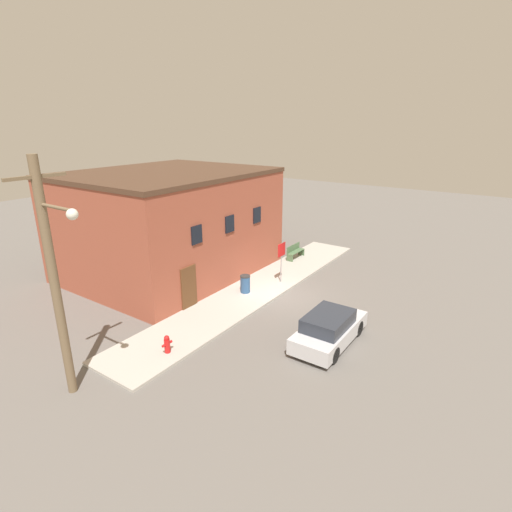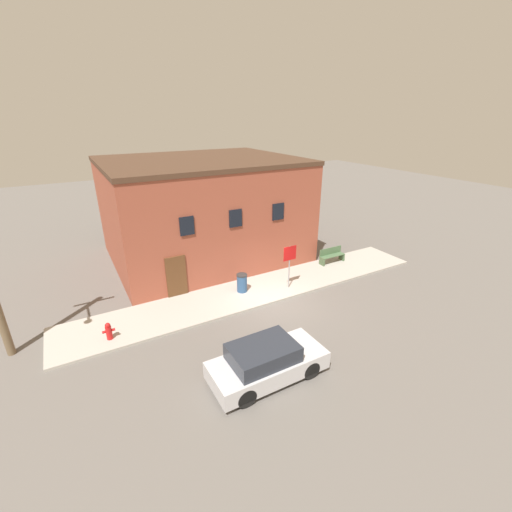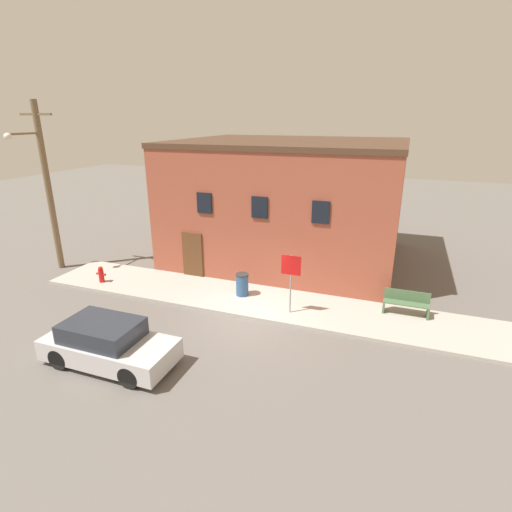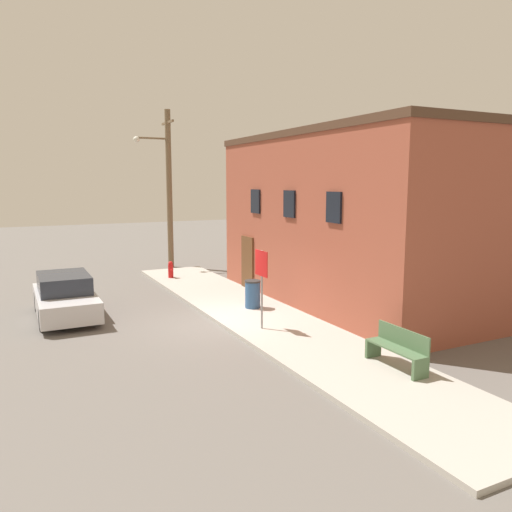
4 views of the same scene
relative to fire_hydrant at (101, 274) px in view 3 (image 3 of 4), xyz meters
name	(u,v)px [view 3 (image 3 of 4)]	position (x,y,z in m)	size (l,w,h in m)	color
ground_plane	(246,319)	(7.32, -0.77, -0.49)	(80.00, 80.00, 0.00)	#66605B
sidewalk	(260,301)	(7.32, 0.70, -0.43)	(19.32, 2.93, 0.12)	#B2ADA3
brick_building	(289,201)	(6.79, 6.70, 2.55)	(11.05, 9.21, 6.08)	#9E4C38
fire_hydrant	(101,274)	(0.00, 0.00, 0.00)	(0.48, 0.23, 0.74)	red
stop_sign	(291,273)	(8.76, 0.08, 1.25)	(0.74, 0.06, 2.29)	gray
bench	(406,303)	(12.88, 1.50, 0.08)	(1.64, 0.44, 0.90)	#4C6B47
trash_bin	(242,284)	(6.47, 0.91, 0.11)	(0.54, 0.54, 0.94)	#2D517F
utility_pole	(46,184)	(-3.41, 0.95, 3.71)	(1.80, 1.88, 7.90)	brown
parked_car	(108,344)	(4.42, -4.85, 0.18)	(4.07, 1.74, 1.39)	black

